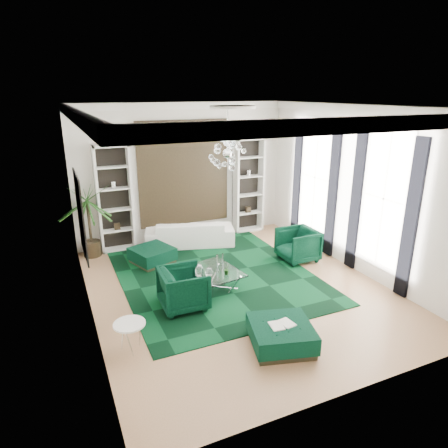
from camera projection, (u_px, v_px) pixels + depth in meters
name	position (u px, v px, depth m)	size (l,w,h in m)	color
floor	(237.00, 288.00, 8.66)	(6.00, 7.00, 0.02)	tan
ceiling	(239.00, 105.00, 7.46)	(6.00, 7.00, 0.02)	white
wall_back	(183.00, 173.00, 11.10)	(6.00, 0.02, 3.80)	silver
wall_front	(360.00, 272.00, 5.02)	(6.00, 0.02, 3.80)	silver
wall_left	(82.00, 223.00, 6.90)	(0.02, 7.00, 3.80)	silver
wall_right	(355.00, 190.00, 9.22)	(0.02, 7.00, 3.80)	silver
crown_molding	(239.00, 111.00, 7.49)	(6.00, 7.00, 0.18)	white
ceiling_medallion	(233.00, 107.00, 7.73)	(0.90, 0.90, 0.05)	white
tapestry	(184.00, 173.00, 11.06)	(2.50, 0.06, 2.80)	black
shelving_left	(115.00, 199.00, 10.34)	(0.90, 0.38, 2.80)	white
shelving_right	(248.00, 186.00, 11.84)	(0.90, 0.38, 2.80)	white
painting	(81.00, 216.00, 7.45)	(0.04, 1.30, 1.60)	black
window_near	(384.00, 199.00, 8.43)	(0.03, 1.10, 2.90)	white
curtain_near_a	(411.00, 221.00, 7.82)	(0.07, 0.30, 3.25)	black
curtain_near_b	(356.00, 202.00, 9.17)	(0.07, 0.30, 3.25)	black
window_far	(315.00, 178.00, 10.51)	(0.03, 1.10, 2.90)	white
curtain_far_a	(332.00, 193.00, 9.90)	(0.07, 0.30, 3.25)	black
curtain_far_b	(297.00, 181.00, 11.25)	(0.07, 0.30, 3.25)	black
rug	(215.00, 274.00, 9.29)	(4.20, 5.00, 0.02)	black
sofa	(190.00, 233.00, 11.02)	(2.39, 0.94, 0.70)	white
armchair_left	(184.00, 288.00, 7.78)	(0.87, 0.89, 0.81)	black
armchair_right	(298.00, 245.00, 9.98)	(0.87, 0.89, 0.81)	black
coffee_table	(209.00, 281.00, 8.53)	(1.20, 1.20, 0.41)	white
ottoman_side	(152.00, 256.00, 9.86)	(0.90, 0.90, 0.40)	black
ottoman_front	(281.00, 335.00, 6.63)	(1.00, 1.00, 0.40)	black
book	(282.00, 324.00, 6.56)	(0.42, 0.28, 0.03)	white
side_table	(131.00, 337.00, 6.50)	(0.52, 0.52, 0.50)	white
palm	(88.00, 211.00, 9.99)	(1.50, 1.50, 2.40)	#23571C
chandelier	(227.00, 154.00, 8.13)	(0.80, 0.80, 0.72)	white
table_plant	(227.00, 269.00, 8.33)	(0.13, 0.11, 0.24)	#23571C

